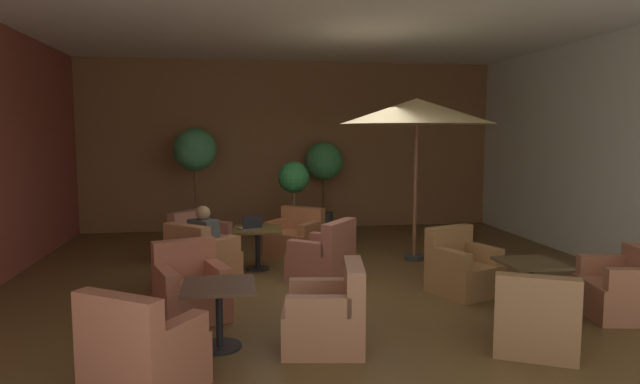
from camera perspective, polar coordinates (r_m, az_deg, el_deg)
ground_plane at (r=7.98m, az=0.50°, el=-9.12°), size 9.10×8.82×0.02m
wall_back_brick at (r=12.03m, az=-2.94°, el=4.83°), size 9.10×0.08×3.63m
wall_right_plain at (r=9.55m, az=28.33°, el=3.75°), size 0.08×8.82×3.63m
ceiling_slab at (r=7.86m, az=0.53°, el=17.66°), size 9.10×8.82×0.06m
cafe_table_front_left at (r=8.49m, az=-6.53°, el=-4.66°), size 0.77×0.77×0.64m
armchair_front_left_north at (r=7.73m, az=-12.18°, el=-7.13°), size 1.07×1.07×0.89m
armchair_front_left_east at (r=7.95m, az=0.39°, el=-6.82°), size 1.09×1.10×0.86m
armchair_front_left_south at (r=9.47m, az=-2.56°, el=-4.78°), size 1.10×1.09×0.80m
armchair_front_left_west at (r=9.22m, az=-12.39°, el=-5.20°), size 1.06×1.08×0.82m
cafe_table_front_right at (r=5.50m, az=-10.46°, el=-11.06°), size 0.70×0.70×0.64m
armchair_front_right_north at (r=4.79m, az=-18.01°, el=-15.83°), size 1.05×1.04×0.88m
armchair_front_right_east at (r=5.47m, az=0.81°, el=-12.91°), size 0.88×0.85×0.84m
armchair_front_right_south at (r=6.53m, az=-13.30°, el=-9.88°), size 0.95×0.98×0.85m
cafe_table_mid_center at (r=6.76m, az=21.04°, el=-8.08°), size 0.66×0.66×0.64m
armchair_mid_center_north at (r=5.79m, az=21.43°, el=-12.22°), size 1.00×1.01×0.80m
armchair_mid_center_east at (r=7.23m, az=28.99°, el=-9.00°), size 0.87×0.91×0.79m
armchair_mid_center_south at (r=7.48m, az=14.56°, el=-7.81°), size 0.95×0.97×0.85m
patio_umbrella_tall_red at (r=9.06m, az=10.03°, el=8.20°), size 2.51×2.51×2.65m
potted_tree_left_corner at (r=11.08m, az=-12.86°, el=3.72°), size 0.85×0.85×2.19m
potted_tree_mid_left at (r=11.68m, az=0.40°, el=2.57°), size 0.81×0.81×1.91m
potted_tree_mid_right at (r=10.33m, az=-2.74°, el=0.04°), size 0.60×0.60×1.56m
patron_blue_shirt at (r=7.67m, az=-12.02°, el=-4.18°), size 0.45×0.44×0.66m
iced_drink_cup at (r=8.48m, az=-6.56°, el=-3.39°), size 0.08×0.08×0.11m
open_laptop at (r=8.45m, az=-7.22°, el=-3.46°), size 0.37×0.33×0.20m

